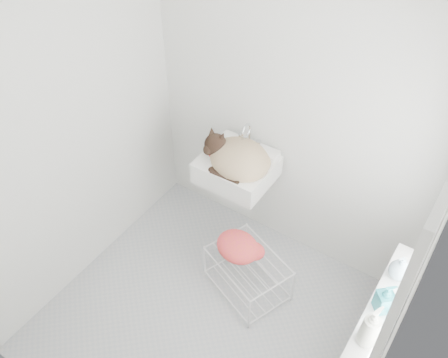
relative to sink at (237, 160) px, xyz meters
The scene contains 15 objects.
floor 1.16m from the sink, 68.84° to the right, with size 2.20×2.00×0.02m, color #A8A8A8.
back_wall 0.56m from the sink, 42.23° to the left, with size 2.20×0.02×2.50m, color silver.
right_wall 1.62m from the sink, 28.09° to the right, with size 0.02×2.00×2.50m, color silver.
left_wall 1.17m from the sink, 137.71° to the right, with size 0.02×2.00×2.50m, color silver.
window_glass 1.56m from the sink, 21.49° to the right, with size 0.01×0.80×1.00m, color white.
window_frame 1.54m from the sink, 21.71° to the right, with size 0.04×0.90×1.10m, color white.
windowsill 1.40m from the sink, 22.61° to the right, with size 0.16×0.88×0.04m, color white.
sink is the anchor object (origin of this frame).
faucet 0.23m from the sink, 90.00° to the left, with size 0.19×0.13×0.19m, color silver, non-canonical shape.
cat 0.05m from the sink, 56.92° to the right, with size 0.52×0.46×0.30m.
wire_rack 0.85m from the sink, 46.75° to the right, with size 0.56×0.39×0.33m, color silver.
towel 0.64m from the sink, 55.58° to the right, with size 0.33×0.24×0.14m, color orange.
bottle_a 1.52m from the sink, 32.38° to the right, with size 0.09×0.09×0.22m, color beige.
bottle_b 1.42m from the sink, 24.73° to the right, with size 0.09×0.09×0.19m, color #1D6E75.
bottle_c 1.33m from the sink, 14.82° to the right, with size 0.12×0.12×0.16m, color #A4C2D2.
Camera 1 is at (1.09, -1.50, 3.11)m, focal length 39.10 mm.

